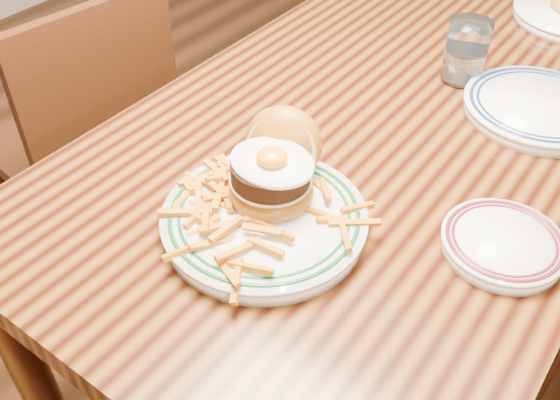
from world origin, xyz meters
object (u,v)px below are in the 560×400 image
Objects in this scene: main_plate at (268,201)px; side_plate at (503,243)px; table at (404,135)px; chair_left at (91,142)px.

main_plate is 1.84× the size of side_plate.
table is 1.85× the size of chair_left.
table is at bearing 66.76° from main_plate.
chair_left is at bearing -161.99° from table.
table is 4.82× the size of main_plate.
table is 0.46m from main_plate.
table is 0.81m from chair_left.
main_plate is 0.35m from side_plate.
chair_left is 1.09m from side_plate.
chair_left reaches higher than side_plate.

